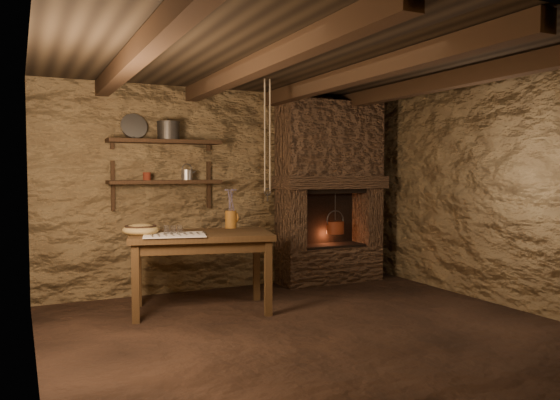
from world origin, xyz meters
name	(u,v)px	position (x,y,z in m)	size (l,w,h in m)	color
floor	(311,329)	(0.00, 0.00, 0.00)	(4.50, 4.50, 0.00)	black
back_wall	(231,189)	(0.00, 2.00, 1.20)	(4.50, 0.04, 2.40)	#4D3A24
front_wall	(486,210)	(0.00, -2.00, 1.20)	(4.50, 0.04, 2.40)	#4D3A24
left_wall	(33,202)	(-2.25, 0.00, 1.20)	(0.04, 4.00, 2.40)	#4D3A24
right_wall	(496,192)	(2.25, 0.00, 1.20)	(0.04, 4.00, 2.40)	#4D3A24
ceiling	(312,59)	(0.00, 0.00, 2.40)	(4.50, 4.00, 0.04)	black
beam_far_left	(138,53)	(-1.50, 0.00, 2.31)	(0.14, 3.95, 0.16)	black
beam_mid_left	(259,65)	(-0.50, 0.00, 2.31)	(0.14, 3.95, 0.16)	black
beam_mid_right	(359,74)	(0.50, 0.00, 2.31)	(0.14, 3.95, 0.16)	black
beam_far_right	(443,82)	(1.50, 0.00, 2.31)	(0.14, 3.95, 0.16)	black
shelf_lower	(165,182)	(-0.85, 1.84, 1.30)	(1.25, 0.30, 0.04)	black
shelf_upper	(165,142)	(-0.85, 1.84, 1.75)	(1.25, 0.30, 0.04)	black
hearth	(330,186)	(1.25, 1.77, 1.23)	(1.43, 0.51, 2.30)	#322319
work_table	(201,269)	(-0.69, 1.06, 0.43)	(1.55, 1.10, 0.80)	#362312
linen_cloth	(174,235)	(-0.99, 0.94, 0.80)	(0.58, 0.47, 0.01)	white
pewter_cutlery_row	(175,234)	(-0.99, 0.92, 0.81)	(0.49, 0.19, 0.01)	gray
drinking_glasses	(173,229)	(-0.97, 1.05, 0.85)	(0.19, 0.06, 0.08)	white
stoneware_jug	(231,211)	(-0.25, 1.34, 0.99)	(0.15, 0.14, 0.44)	#9E5F1E
wooden_bowl	(141,230)	(-1.27, 1.16, 0.84)	(0.35, 0.35, 0.13)	olive
iron_stockpot	(168,132)	(-0.81, 1.84, 1.86)	(0.25, 0.25, 0.19)	#2E2B29
tin_pan	(134,126)	(-1.17, 1.94, 1.92)	(0.29, 0.29, 0.04)	#A5A49F
small_kettle	(187,175)	(-0.60, 1.84, 1.38)	(0.17, 0.13, 0.18)	#A5A49F
rusty_tin	(147,176)	(-1.05, 1.84, 1.36)	(0.09, 0.09, 0.09)	#551B11
red_pot	(335,227)	(1.31, 1.72, 0.71)	(0.25, 0.24, 0.54)	maroon
hanging_ropes	(267,135)	(0.05, 1.05, 1.80)	(0.08, 0.08, 1.20)	tan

